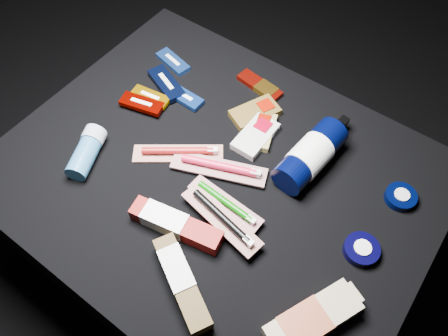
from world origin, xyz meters
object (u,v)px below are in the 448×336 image
Objects in this scene: lotion_bottle at (310,155)px; toothpaste_carton_red at (172,223)px; bodywash_bottle at (311,321)px; deodorant_stick at (87,152)px.

lotion_bottle is 1.21× the size of toothpaste_carton_red.
lotion_bottle is at bearing 52.62° from toothpaste_carton_red.
deodorant_stick is (-0.62, 0.03, 0.01)m from bodywash_bottle.
bodywash_bottle reaches higher than toothpaste_carton_red.
deodorant_stick reaches higher than toothpaste_carton_red.
toothpaste_carton_red is at bearing -27.46° from deodorant_stick.
lotion_bottle reaches higher than toothpaste_carton_red.
bodywash_bottle is 0.96× the size of toothpaste_carton_red.
deodorant_stick is 0.28m from toothpaste_carton_red.
deodorant_stick is at bearing -140.90° from lotion_bottle.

